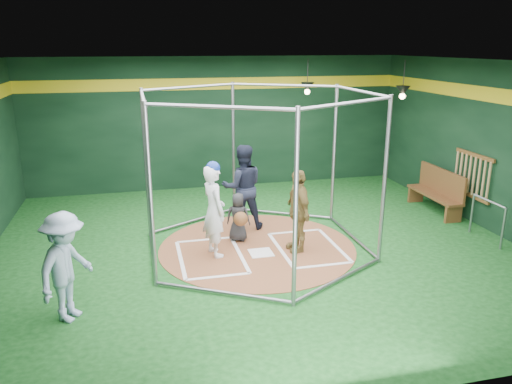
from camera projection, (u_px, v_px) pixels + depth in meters
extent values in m
cube|color=#0D3C12|center=(257.00, 248.00, 9.69)|extent=(10.00, 9.00, 0.02)
cube|color=black|center=(257.00, 62.00, 8.69)|extent=(10.00, 9.00, 0.02)
cube|color=black|center=(217.00, 123.00, 13.38)|extent=(10.00, 0.10, 3.50)
cube|color=black|center=(364.00, 257.00, 5.00)|extent=(10.00, 0.10, 3.50)
cube|color=black|center=(492.00, 147.00, 10.32)|extent=(0.10, 9.00, 3.50)
cube|color=gold|center=(217.00, 84.00, 13.06)|extent=(10.00, 0.01, 0.30)
cube|color=gold|center=(497.00, 96.00, 10.01)|extent=(0.01, 9.00, 0.30)
cylinder|color=brown|center=(257.00, 247.00, 9.69)|extent=(3.80, 3.80, 0.01)
cube|color=white|center=(261.00, 253.00, 9.41)|extent=(0.43, 0.43, 0.01)
cube|color=white|center=(204.00, 240.00, 10.03)|extent=(1.10, 0.07, 0.01)
cube|color=white|center=(218.00, 277.00, 8.45)|extent=(1.10, 0.07, 0.01)
cube|color=white|center=(181.00, 259.00, 9.11)|extent=(0.07, 1.70, 0.01)
cube|color=white|center=(240.00, 254.00, 9.36)|extent=(0.07, 1.70, 0.01)
cube|color=white|center=(294.00, 232.00, 10.46)|extent=(1.10, 0.07, 0.01)
cube|color=white|center=(324.00, 265.00, 8.88)|extent=(1.10, 0.07, 0.01)
cube|color=white|center=(281.00, 250.00, 9.54)|extent=(0.07, 1.70, 0.01)
cube|color=white|center=(334.00, 245.00, 9.79)|extent=(0.07, 1.70, 0.01)
cylinder|color=gray|center=(334.00, 155.00, 10.78)|extent=(0.07, 0.07, 3.00)
cylinder|color=gray|center=(233.00, 149.00, 11.40)|extent=(0.07, 0.07, 3.00)
cylinder|color=gray|center=(146.00, 165.00, 9.88)|extent=(0.07, 0.07, 3.00)
cylinder|color=gray|center=(150.00, 198.00, 7.74)|extent=(0.07, 0.07, 3.00)
cylinder|color=gray|center=(295.00, 212.00, 7.12)|extent=(0.07, 0.07, 3.00)
cylinder|color=gray|center=(384.00, 182.00, 8.64)|extent=(0.07, 0.07, 3.00)
cylinder|color=gray|center=(283.00, 85.00, 10.68)|extent=(2.02, 1.20, 0.06)
cylinder|color=gray|center=(281.00, 213.00, 11.51)|extent=(2.02, 1.20, 0.06)
cylinder|color=gray|center=(190.00, 87.00, 10.23)|extent=(2.02, 1.20, 0.06)
cylinder|color=gray|center=(195.00, 220.00, 11.06)|extent=(2.02, 1.20, 0.06)
cylinder|color=gray|center=(143.00, 96.00, 8.40)|extent=(0.06, 2.30, 0.06)
cylinder|color=gray|center=(153.00, 255.00, 9.23)|extent=(0.06, 2.30, 0.06)
cylinder|color=gray|center=(218.00, 107.00, 7.02)|extent=(2.02, 1.20, 0.06)
cylinder|color=gray|center=(222.00, 292.00, 7.84)|extent=(2.02, 1.20, 0.06)
cylinder|color=gray|center=(349.00, 103.00, 7.47)|extent=(2.02, 1.20, 0.06)
cylinder|color=gray|center=(340.00, 279.00, 8.29)|extent=(2.02, 1.20, 0.06)
cylinder|color=gray|center=(361.00, 91.00, 9.30)|extent=(0.06, 2.30, 0.06)
cylinder|color=gray|center=(352.00, 236.00, 10.13)|extent=(0.06, 2.30, 0.06)
cube|color=brown|center=(475.00, 155.00, 10.75)|extent=(0.05, 1.25, 0.08)
cube|color=brown|center=(470.00, 195.00, 11.01)|extent=(0.05, 1.25, 0.08)
cylinder|color=tan|center=(489.00, 182.00, 10.36)|extent=(0.06, 0.06, 0.85)
cylinder|color=tan|center=(484.00, 180.00, 10.51)|extent=(0.06, 0.06, 0.85)
cylinder|color=tan|center=(479.00, 178.00, 10.65)|extent=(0.06, 0.06, 0.85)
cylinder|color=tan|center=(474.00, 176.00, 10.80)|extent=(0.06, 0.06, 0.85)
cylinder|color=tan|center=(469.00, 174.00, 10.95)|extent=(0.06, 0.06, 0.85)
cylinder|color=tan|center=(465.00, 173.00, 11.09)|extent=(0.06, 0.06, 0.85)
cylinder|color=tan|center=(461.00, 171.00, 11.24)|extent=(0.06, 0.06, 0.85)
cylinder|color=tan|center=(456.00, 169.00, 11.39)|extent=(0.06, 0.06, 0.85)
cone|color=black|center=(307.00, 87.00, 12.76)|extent=(0.34, 0.34, 0.22)
sphere|color=#FFD899|center=(307.00, 92.00, 12.79)|extent=(0.14, 0.14, 0.14)
cylinder|color=black|center=(308.00, 73.00, 12.66)|extent=(0.02, 0.02, 0.70)
cone|color=black|center=(403.00, 91.00, 11.67)|extent=(0.34, 0.34, 0.22)
sphere|color=#FFD899|center=(402.00, 96.00, 11.71)|extent=(0.14, 0.14, 0.14)
cylinder|color=black|center=(404.00, 75.00, 11.57)|extent=(0.02, 0.02, 0.70)
imported|color=white|center=(214.00, 211.00, 9.12)|extent=(0.56, 0.71, 1.72)
sphere|color=navy|center=(213.00, 168.00, 8.89)|extent=(0.26, 0.26, 0.26)
imported|color=#9F8444|center=(298.00, 211.00, 9.35)|extent=(0.44, 0.94, 1.58)
imported|color=black|center=(238.00, 217.00, 9.89)|extent=(0.56, 0.47, 0.98)
sphere|color=brown|center=(241.00, 219.00, 9.65)|extent=(0.28, 0.28, 0.28)
imported|color=black|center=(243.00, 187.00, 10.46)|extent=(0.93, 0.75, 1.81)
imported|color=#9DB3D0|center=(66.00, 267.00, 6.98)|extent=(1.03, 1.20, 1.61)
cube|color=brown|center=(434.00, 195.00, 11.67)|extent=(0.41, 1.75, 0.06)
cube|color=brown|center=(442.00, 181.00, 11.61)|extent=(0.06, 1.75, 0.58)
cube|color=brown|center=(453.00, 214.00, 11.00)|extent=(0.39, 0.08, 0.39)
cube|color=brown|center=(416.00, 194.00, 12.45)|extent=(0.39, 0.08, 0.39)
cylinder|color=gray|center=(503.00, 229.00, 9.51)|extent=(0.05, 0.05, 0.84)
cylinder|color=gray|center=(472.00, 213.00, 10.38)|extent=(0.05, 0.05, 0.84)
cylinder|color=gray|center=(490.00, 201.00, 9.83)|extent=(0.05, 0.93, 0.05)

